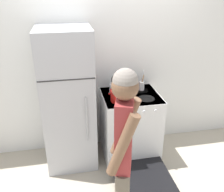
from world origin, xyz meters
name	(u,v)px	position (x,y,z in m)	size (l,w,h in m)	color
ground_plane	(105,141)	(0.00, 0.00, 0.00)	(14.00, 14.00, 0.00)	#B2A893
wall_back	(103,62)	(0.00, 0.03, 1.27)	(10.00, 0.06, 2.55)	silver
refrigerator	(68,101)	(-0.51, -0.32, 0.91)	(0.64, 0.66, 1.81)	#B7BABF
stove_range	(130,127)	(0.30, -0.37, 0.46)	(0.74, 1.41, 0.92)	white
dutch_oven_pot	(121,95)	(0.13, -0.47, 0.99)	(0.31, 0.27, 0.17)	red
tea_kettle	(117,87)	(0.15, -0.20, 1.00)	(0.26, 0.21, 0.26)	silver
utensil_jar	(142,85)	(0.49, -0.19, 0.99)	(0.07, 0.07, 0.28)	silver
person	(123,154)	(-0.09, -1.58, 0.98)	(0.35, 0.41, 1.72)	#6B6051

